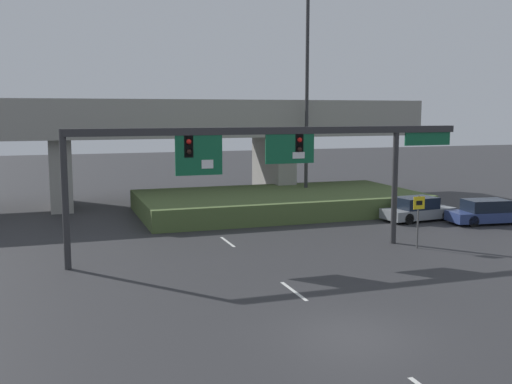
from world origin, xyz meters
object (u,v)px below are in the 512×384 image
object	(u,v)px
signal_gantry	(268,150)
highway_light_pole_near	(307,81)
speed_limit_sign	(418,214)
parked_sedan_near_right	(418,210)
parked_sedan_mid_right	(487,212)

from	to	relation	value
signal_gantry	highway_light_pole_near	bearing A→B (deg)	59.71
signal_gantry	speed_limit_sign	world-z (taller)	signal_gantry
speed_limit_sign	parked_sedan_near_right	xyz separation A→B (m)	(4.23, 6.35, -1.00)
signal_gantry	parked_sedan_near_right	size ratio (longest dim) A/B	4.10
signal_gantry	speed_limit_sign	size ratio (longest dim) A/B	7.35
highway_light_pole_near	parked_sedan_mid_right	bearing A→B (deg)	-53.32
speed_limit_sign	highway_light_pole_near	distance (m)	15.53
speed_limit_sign	parked_sedan_near_right	world-z (taller)	speed_limit_sign
highway_light_pole_near	parked_sedan_mid_right	size ratio (longest dim) A/B	3.39
signal_gantry	parked_sedan_mid_right	distance (m)	15.45
speed_limit_sign	parked_sedan_near_right	size ratio (longest dim) A/B	0.56
signal_gantry	parked_sedan_mid_right	size ratio (longest dim) A/B	3.89
signal_gantry	parked_sedan_near_right	xyz separation A→B (m)	(11.35, 5.01, -4.11)
speed_limit_sign	parked_sedan_mid_right	xyz separation A→B (m)	(7.51, 4.18, -1.00)
highway_light_pole_near	parked_sedan_near_right	xyz separation A→B (m)	(3.99, -7.58, -7.88)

